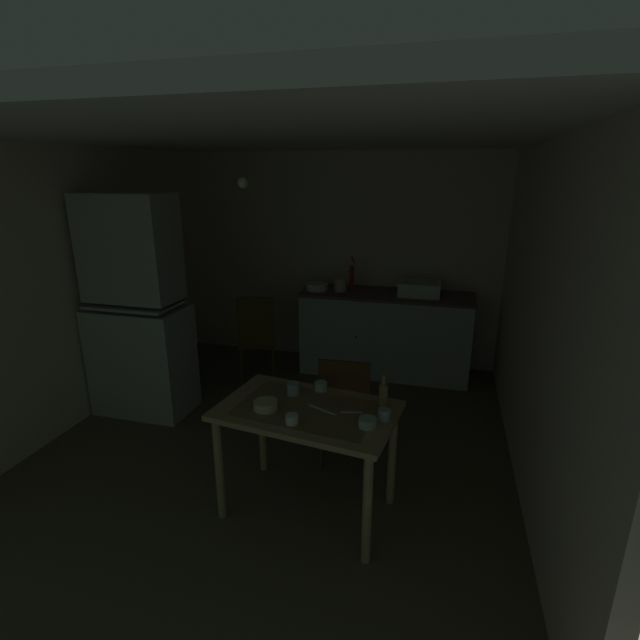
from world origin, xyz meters
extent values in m
plane|color=brown|center=(0.00, 0.00, 0.00)|extent=(4.89, 4.89, 0.00)
cube|color=beige|center=(0.00, 2.00, 1.22)|extent=(3.90, 0.10, 2.45)
cube|color=beige|center=(-1.95, 0.00, 1.22)|extent=(0.10, 3.99, 2.45)
cube|color=beige|center=(1.95, 0.00, 1.22)|extent=(0.10, 3.99, 2.45)
cube|color=silver|center=(0.00, 0.00, 2.50)|extent=(3.90, 3.99, 0.10)
cube|color=#AFB6AF|center=(-1.44, 0.13, 0.51)|extent=(0.88, 0.51, 1.02)
cube|color=#B2B0AC|center=(-1.44, 0.13, 1.58)|extent=(0.81, 0.44, 0.94)
cube|color=#B4AAB6|center=(-1.44, 0.11, 1.06)|extent=(0.79, 0.46, 0.02)
cube|color=#AFB6AF|center=(0.67, 1.63, 0.45)|extent=(1.86, 0.60, 0.91)
cube|color=#5C444E|center=(0.67, 1.63, 0.92)|extent=(1.89, 0.63, 0.03)
sphere|color=#2D2823|center=(0.39, 1.32, 0.50)|extent=(0.02, 0.02, 0.02)
cube|color=white|center=(1.02, 1.63, 1.01)|extent=(0.44, 0.34, 0.15)
cube|color=black|center=(1.02, 1.63, 1.08)|extent=(0.38, 0.28, 0.01)
cylinder|color=maroon|center=(0.26, 1.68, 1.08)|extent=(0.05, 0.05, 0.28)
cylinder|color=maroon|center=(0.26, 1.61, 1.18)|extent=(0.03, 0.12, 0.03)
cylinder|color=#98341D|center=(0.26, 1.74, 1.27)|extent=(0.02, 0.16, 0.12)
cylinder|color=white|center=(-0.12, 1.58, 0.98)|extent=(0.25, 0.25, 0.08)
cylinder|color=beige|center=(0.15, 1.59, 1.01)|extent=(0.13, 0.13, 0.15)
cube|color=#A3865C|center=(0.48, -0.85, 0.75)|extent=(1.21, 0.84, 0.04)
cube|color=white|center=(0.48, -0.85, 0.77)|extent=(0.94, 0.65, 0.00)
cylinder|color=#9B8D57|center=(-0.06, -1.07, 0.37)|extent=(0.06, 0.06, 0.73)
cylinder|color=tan|center=(0.94, -1.21, 0.37)|extent=(0.06, 0.06, 0.73)
cylinder|color=tan|center=(0.02, -0.50, 0.37)|extent=(0.06, 0.06, 0.73)
cylinder|color=tan|center=(1.02, -0.64, 0.37)|extent=(0.06, 0.06, 0.73)
cube|color=#4B351B|center=(0.61, -0.21, 0.44)|extent=(0.42, 0.42, 0.03)
cube|color=#4E3117|center=(0.62, -0.39, 0.69)|extent=(0.38, 0.04, 0.47)
cylinder|color=#4B351B|center=(0.77, -0.03, 0.21)|extent=(0.04, 0.04, 0.43)
cylinder|color=#4B351B|center=(0.43, -0.05, 0.21)|extent=(0.04, 0.04, 0.43)
cylinder|color=#4B351B|center=(0.79, -0.37, 0.21)|extent=(0.04, 0.04, 0.43)
cylinder|color=#4B351B|center=(0.45, -0.39, 0.21)|extent=(0.04, 0.04, 0.43)
cube|color=#483716|center=(-0.68, 1.10, 0.43)|extent=(0.52, 0.52, 0.03)
cube|color=#483917|center=(-0.61, 0.93, 0.71)|extent=(0.36, 0.17, 0.53)
cylinder|color=#483716|center=(-0.59, 1.32, 0.21)|extent=(0.04, 0.04, 0.41)
cylinder|color=#483716|center=(-0.90, 1.20, 0.21)|extent=(0.04, 0.04, 0.41)
cylinder|color=#483716|center=(-0.46, 1.01, 0.21)|extent=(0.04, 0.04, 0.41)
cylinder|color=#483716|center=(-0.77, 0.88, 0.21)|extent=(0.04, 0.04, 0.41)
cylinder|color=beige|center=(0.22, -0.93, 0.80)|extent=(0.15, 0.15, 0.05)
cylinder|color=#ADD1C1|center=(0.89, -0.98, 0.80)|extent=(0.11, 0.11, 0.05)
cylinder|color=white|center=(0.44, -1.06, 0.80)|extent=(0.08, 0.08, 0.06)
cylinder|color=#9EB2C6|center=(0.97, -0.88, 0.80)|extent=(0.08, 0.08, 0.07)
cylinder|color=#9EB2C6|center=(0.33, -0.69, 0.81)|extent=(0.08, 0.08, 0.08)
cylinder|color=#ADD1C1|center=(0.49, -0.58, 0.80)|extent=(0.09, 0.09, 0.06)
cylinder|color=olive|center=(0.95, -0.74, 0.85)|extent=(0.06, 0.06, 0.17)
cylinder|color=olive|center=(0.95, -0.74, 0.98)|extent=(0.03, 0.03, 0.07)
cube|color=silver|center=(0.58, -0.85, 0.77)|extent=(0.20, 0.11, 0.00)
cube|color=beige|center=(0.76, -0.84, 0.77)|extent=(0.13, 0.04, 0.00)
sphere|color=#F9EFCC|center=(-0.26, -0.03, 2.14)|extent=(0.08, 0.08, 0.08)
camera|label=1|loc=(1.25, -3.46, 2.21)|focal=26.47mm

